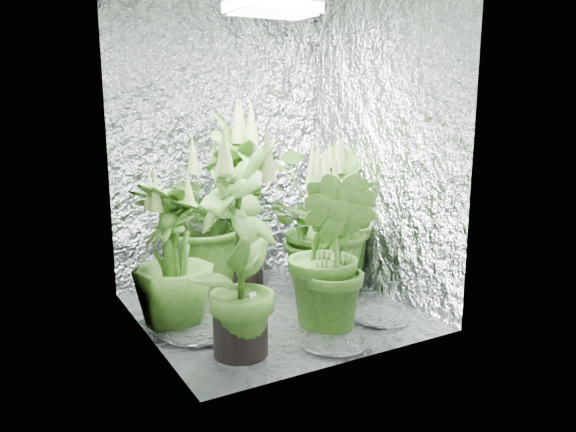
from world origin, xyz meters
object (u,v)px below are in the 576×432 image
at_px(plant_d, 173,257).
at_px(plant_e, 324,225).
at_px(plant_c, 337,218).
at_px(plant_g, 331,253).
at_px(plant_a, 204,218).
at_px(grow_lamp, 273,7).
at_px(plant_f, 239,252).
at_px(plant_b, 240,201).
at_px(circulation_fan, 303,251).

distance_m(plant_d, plant_e, 1.06).
height_order(plant_c, plant_g, plant_c).
bearing_deg(plant_a, grow_lamp, -72.10).
bearing_deg(grow_lamp, plant_f, -134.42).
height_order(plant_a, plant_d, plant_a).
bearing_deg(plant_g, plant_f, -179.00).
bearing_deg(plant_c, plant_b, 150.39).
bearing_deg(plant_d, grow_lamp, -5.37).
height_order(plant_c, plant_d, plant_c).
relative_size(plant_b, plant_g, 1.30).
distance_m(plant_f, plant_g, 0.58).
bearing_deg(plant_e, plant_d, -177.44).
xyz_separation_m(plant_c, plant_e, (-0.20, -0.14, -0.01)).
xyz_separation_m(grow_lamp, plant_a, (-0.21, 0.64, -1.32)).
xyz_separation_m(grow_lamp, circulation_fan, (0.59, 0.62, -1.66)).
xyz_separation_m(plant_e, circulation_fan, (0.15, 0.52, -0.32)).
distance_m(plant_b, plant_g, 1.04).
xyz_separation_m(plant_a, plant_b, (0.25, -0.05, 0.10)).
distance_m(plant_b, circulation_fan, 0.71).
xyz_separation_m(plant_d, circulation_fan, (1.21, 0.56, -0.26)).
height_order(plant_g, circulation_fan, plant_g).
height_order(plant_a, circulation_fan, plant_a).
distance_m(plant_c, plant_d, 1.28).
xyz_separation_m(plant_f, plant_g, (0.57, 0.01, -0.09)).
xyz_separation_m(grow_lamp, plant_c, (0.64, 0.25, -1.33)).
bearing_deg(circulation_fan, plant_f, -128.61).
relative_size(plant_e, circulation_fan, 2.73).
bearing_deg(plant_d, plant_b, 38.13).
bearing_deg(plant_g, plant_a, 107.22).
distance_m(plant_b, plant_e, 0.63).
distance_m(plant_c, plant_f, 1.29).
relative_size(grow_lamp, plant_d, 0.54).
xyz_separation_m(plant_e, plant_g, (-0.31, -0.55, -0.02)).
distance_m(plant_d, circulation_fan, 1.36).
distance_m(plant_d, plant_f, 0.56).
bearing_deg(circulation_fan, plant_g, -108.20).
bearing_deg(plant_b, plant_f, -115.14).
distance_m(plant_a, plant_f, 1.12).
distance_m(plant_b, plant_d, 0.87).
bearing_deg(plant_e, plant_a, 140.28).
distance_m(grow_lamp, plant_b, 1.35).
relative_size(grow_lamp, plant_c, 0.47).
height_order(plant_c, plant_f, plant_f).
relative_size(grow_lamp, plant_b, 0.38).
bearing_deg(plant_g, circulation_fan, 66.63).
relative_size(plant_d, plant_e, 0.89).
xyz_separation_m(grow_lamp, plant_b, (0.05, 0.59, -1.22)).
bearing_deg(plant_f, circulation_fan, 46.22).
relative_size(grow_lamp, circulation_fan, 1.31).
bearing_deg(plant_b, plant_g, -85.38).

